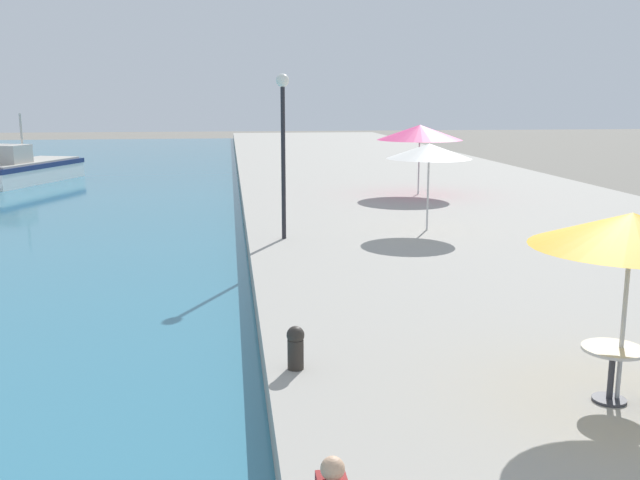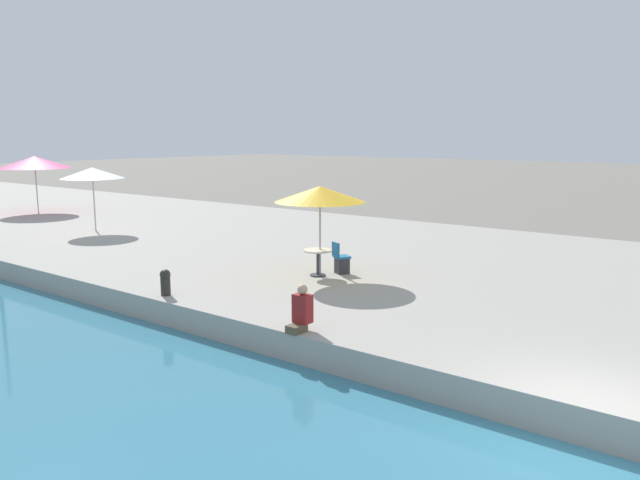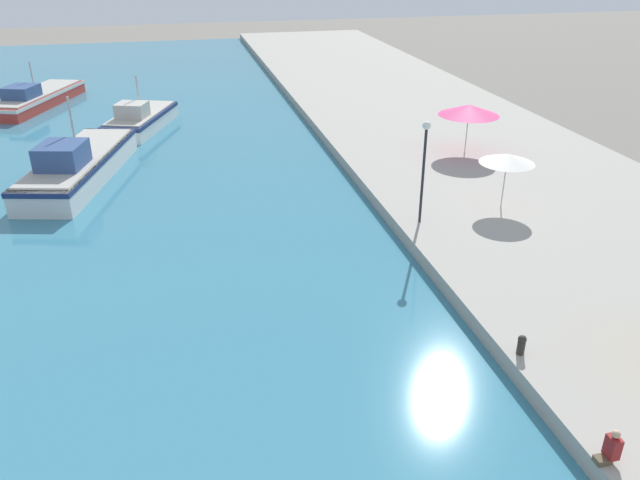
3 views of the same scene
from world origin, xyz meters
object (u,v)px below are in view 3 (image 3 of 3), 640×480
at_px(cafe_umbrella_white, 507,159).
at_px(lamppost, 424,155).
at_px(mooring_bollard, 521,344).
at_px(fishing_boat_far, 35,98).
at_px(fishing_boat_near, 78,165).
at_px(cafe_umbrella_striped, 469,110).
at_px(person_at_quay, 611,448).
at_px(fishing_boat_mid, 140,119).

distance_m(cafe_umbrella_white, lamppost, 4.50).
xyz_separation_m(cafe_umbrella_white, mooring_bollard, (-4.96, -10.67, -2.02)).
bearing_deg(mooring_bollard, cafe_umbrella_white, 65.08).
height_order(fishing_boat_far, cafe_umbrella_white, fishing_boat_far).
bearing_deg(fishing_boat_near, fishing_boat_far, 119.94).
xyz_separation_m(fishing_boat_near, lamppost, (15.58, -10.62, 2.79)).
relative_size(cafe_umbrella_white, mooring_bollard, 3.96).
height_order(fishing_boat_far, mooring_bollard, fishing_boat_far).
distance_m(fishing_boat_near, cafe_umbrella_striped, 22.00).
bearing_deg(cafe_umbrella_striped, person_at_quay, -106.75).
distance_m(fishing_boat_near, lamppost, 19.06).
bearing_deg(fishing_boat_far, fishing_boat_near, -54.33).
xyz_separation_m(cafe_umbrella_white, lamppost, (-4.37, -0.77, 0.73)).
distance_m(fishing_boat_near, mooring_bollard, 25.41).
relative_size(fishing_boat_near, cafe_umbrella_white, 4.40).
bearing_deg(fishing_boat_near, fishing_boat_mid, 86.77).
xyz_separation_m(cafe_umbrella_striped, lamppost, (-6.23, -8.75, 0.56)).
bearing_deg(fishing_boat_mid, person_at_quay, -51.24).
distance_m(fishing_boat_near, fishing_boat_far, 18.98).
xyz_separation_m(cafe_umbrella_striped, person_at_quay, (-6.94, -23.06, -2.11)).
height_order(mooring_bollard, lamppost, lamppost).
xyz_separation_m(fishing_boat_mid, cafe_umbrella_white, (16.94, -19.57, 2.23)).
bearing_deg(mooring_bollard, lamppost, 86.62).
xyz_separation_m(fishing_boat_far, lamppost, (20.80, -28.86, 3.01)).
relative_size(cafe_umbrella_striped, mooring_bollard, 5.32).
bearing_deg(mooring_bollard, fishing_boat_mid, 111.63).
height_order(cafe_umbrella_striped, lamppost, lamppost).
xyz_separation_m(cafe_umbrella_white, person_at_quay, (-5.09, -15.09, -1.95)).
distance_m(fishing_boat_mid, cafe_umbrella_white, 25.98).
bearing_deg(lamppost, fishing_boat_near, 145.73).
relative_size(fishing_boat_far, cafe_umbrella_striped, 3.16).
distance_m(fishing_boat_near, fishing_boat_mid, 10.18).
height_order(person_at_quay, mooring_bollard, person_at_quay).
relative_size(fishing_boat_mid, lamppost, 1.75).
xyz_separation_m(fishing_boat_far, cafe_umbrella_striped, (27.03, -20.11, 2.44)).
relative_size(fishing_boat_mid, person_at_quay, 8.39).
height_order(cafe_umbrella_striped, mooring_bollard, cafe_umbrella_striped).
height_order(fishing_boat_far, person_at_quay, fishing_boat_far).
distance_m(fishing_boat_near, person_at_quay, 29.03).
bearing_deg(fishing_boat_far, lamppost, -34.52).
height_order(fishing_boat_near, mooring_bollard, fishing_boat_near).
xyz_separation_m(fishing_boat_near, cafe_umbrella_striped, (21.81, -1.87, 2.23)).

